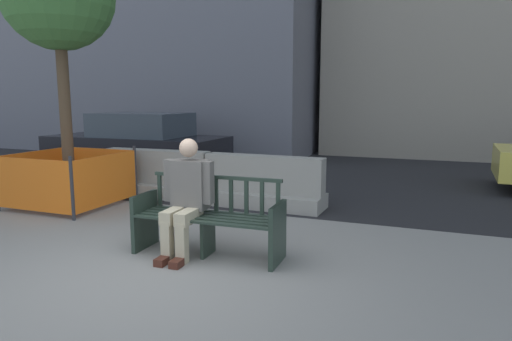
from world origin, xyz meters
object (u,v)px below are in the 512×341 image
(jersey_barrier_centre, at_px, (264,186))
(car_sedan_mid, at_px, (138,141))
(seated_person, at_px, (186,195))
(jersey_barrier_left, at_px, (157,177))
(construction_fence, at_px, (70,177))
(street_bench, at_px, (209,221))

(jersey_barrier_centre, distance_m, car_sedan_mid, 5.12)
(seated_person, height_order, jersey_barrier_left, seated_person)
(seated_person, bearing_deg, car_sedan_mid, 130.02)
(jersey_barrier_left, bearing_deg, seated_person, -50.87)
(seated_person, xyz_separation_m, jersey_barrier_left, (-2.08, 2.55, -0.35))
(seated_person, relative_size, jersey_barrier_left, 0.65)
(jersey_barrier_centre, height_order, jersey_barrier_left, same)
(seated_person, relative_size, jersey_barrier_centre, 0.65)
(jersey_barrier_left, bearing_deg, construction_fence, -129.55)
(street_bench, bearing_deg, car_sedan_mid, 131.92)
(street_bench, bearing_deg, jersey_barrier_centre, 95.45)
(construction_fence, relative_size, car_sedan_mid, 0.34)
(seated_person, bearing_deg, jersey_barrier_centre, 89.71)
(street_bench, bearing_deg, construction_fence, 157.50)
(jersey_barrier_centre, bearing_deg, seated_person, -90.29)
(jersey_barrier_left, xyz_separation_m, car_sedan_mid, (-2.26, 2.61, 0.35))
(car_sedan_mid, bearing_deg, jersey_barrier_left, -49.14)
(seated_person, xyz_separation_m, car_sedan_mid, (-4.33, 5.16, 0.00))
(seated_person, bearing_deg, construction_fence, 154.87)
(seated_person, bearing_deg, street_bench, 14.98)
(construction_fence, xyz_separation_m, car_sedan_mid, (-1.32, 3.75, 0.22))
(seated_person, distance_m, construction_fence, 3.34)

